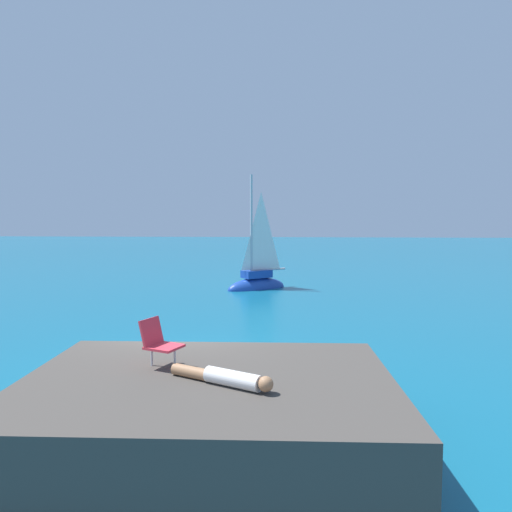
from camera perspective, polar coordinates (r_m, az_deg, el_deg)
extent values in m
plane|color=#0F5675|center=(11.40, -8.92, -13.51)|extent=(160.00, 160.00, 0.00)
cube|color=#423D38|center=(7.74, -5.81, -18.17)|extent=(5.89, 4.35, 1.07)
cube|color=#433A31|center=(10.56, -17.55, -15.15)|extent=(1.18, 1.42, 0.86)
cube|color=#3D4237|center=(10.20, 5.42, -15.66)|extent=(1.96, 1.75, 1.21)
ellipsoid|color=#193D99|center=(23.73, 0.08, -3.99)|extent=(3.31, 2.86, 1.13)
cube|color=#193D99|center=(23.63, 0.08, -2.19)|extent=(1.63, 1.49, 0.37)
cylinder|color=#B7B7BC|center=(23.31, -0.57, 3.58)|extent=(0.12, 0.12, 5.13)
cylinder|color=#B2B2B7|center=(24.00, 1.53, -1.67)|extent=(1.71, 1.30, 0.10)
pyramid|color=white|center=(23.62, 0.63, 3.10)|extent=(1.36, 1.02, 3.90)
cylinder|color=white|center=(7.08, -2.83, -14.67)|extent=(0.91, 0.61, 0.24)
cylinder|color=#9E704C|center=(7.50, -7.77, -13.82)|extent=(0.71, 0.47, 0.18)
sphere|color=#9E704C|center=(6.80, 1.19, -15.29)|extent=(0.22, 0.22, 0.22)
cube|color=#E03342|center=(7.98, -11.09, -10.78)|extent=(0.66, 0.64, 0.04)
cube|color=#E03342|center=(8.08, -12.60, -8.96)|extent=(0.32, 0.50, 0.45)
cylinder|color=silver|center=(7.91, -9.85, -12.22)|extent=(0.04, 0.04, 0.35)
cylinder|color=silver|center=(8.19, -12.55, -11.69)|extent=(0.04, 0.04, 0.35)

